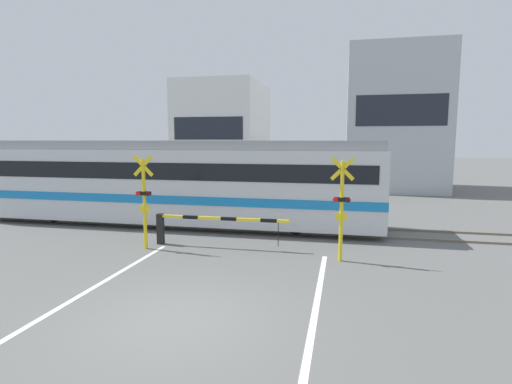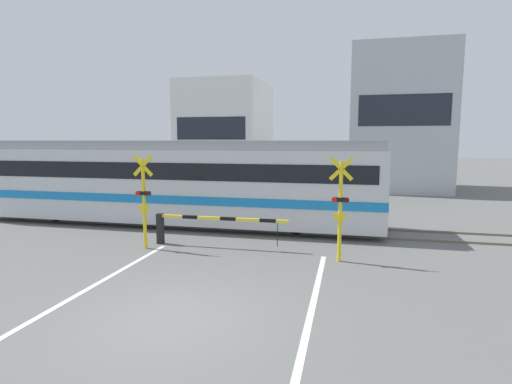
{
  "view_description": "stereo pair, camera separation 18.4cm",
  "coord_description": "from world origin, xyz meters",
  "views": [
    {
      "loc": [
        3.11,
        -6.82,
        3.47
      ],
      "look_at": [
        0.0,
        7.21,
        1.6
      ],
      "focal_mm": 28.0,
      "sensor_mm": 36.0,
      "label": 1
    },
    {
      "loc": [
        3.29,
        -6.78,
        3.47
      ],
      "look_at": [
        0.0,
        7.21,
        1.6
      ],
      "focal_mm": 28.0,
      "sensor_mm": 36.0,
      "label": 2
    }
  ],
  "objects": [
    {
      "name": "road_stripe_right",
      "position": [
        2.61,
        0.5,
        0.0
      ],
      "size": [
        0.14,
        8.99,
        0.01
      ],
      "color": "white",
      "rests_on": "ground_plane"
    },
    {
      "name": "ground_plane",
      "position": [
        0.0,
        0.0,
        0.0
      ],
      "size": [
        160.0,
        160.0,
        0.0
      ],
      "primitive_type": "plane",
      "color": "#60605E"
    },
    {
      "name": "pedestrian",
      "position": [
        1.1,
        14.65,
        1.0
      ],
      "size": [
        0.38,
        0.23,
        1.73
      ],
      "color": "#23232D",
      "rests_on": "ground_plane"
    },
    {
      "name": "building_right_of_street",
      "position": [
        6.46,
        23.49,
        4.84
      ],
      "size": [
        6.49,
        7.48,
        9.67
      ],
      "color": "#B2B7BC",
      "rests_on": "ground_plane"
    },
    {
      "name": "rail_track_far",
      "position": [
        0.0,
        9.11,
        0.04
      ],
      "size": [
        50.0,
        0.1,
        0.08
      ],
      "color": "#6B6051",
      "rests_on": "ground_plane"
    },
    {
      "name": "crossing_barrier_far",
      "position": [
        1.6,
        11.03,
        0.76
      ],
      "size": [
        4.45,
        0.2,
        1.03
      ],
      "color": "black",
      "rests_on": "ground_plane"
    },
    {
      "name": "commuter_train",
      "position": [
        -3.75,
        8.39,
        1.85
      ],
      "size": [
        16.73,
        2.85,
        3.46
      ],
      "color": "silver",
      "rests_on": "ground_plane"
    },
    {
      "name": "rail_track_near",
      "position": [
        0.0,
        7.67,
        0.04
      ],
      "size": [
        50.0,
        0.1,
        0.08
      ],
      "color": "#6B6051",
      "rests_on": "ground_plane"
    },
    {
      "name": "crossing_signal_left",
      "position": [
        -3.06,
        4.63,
        1.66
      ],
      "size": [
        0.68,
        0.15,
        3.01
      ],
      "color": "yellow",
      "rests_on": "ground_plane"
    },
    {
      "name": "crossing_barrier_near",
      "position": [
        -1.6,
        5.29,
        0.76
      ],
      "size": [
        4.45,
        0.2,
        1.03
      ],
      "color": "black",
      "rests_on": "ground_plane"
    },
    {
      "name": "crossing_signal_right",
      "position": [
        3.06,
        4.63,
        1.66
      ],
      "size": [
        0.68,
        0.15,
        3.01
      ],
      "color": "yellow",
      "rests_on": "ground_plane"
    },
    {
      "name": "building_left_of_street",
      "position": [
        -6.19,
        23.49,
        3.9
      ],
      "size": [
        5.95,
        7.48,
        7.8
      ],
      "color": "white",
      "rests_on": "ground_plane"
    },
    {
      "name": "road_stripe_left",
      "position": [
        -2.61,
        0.5,
        0.0
      ],
      "size": [
        0.14,
        8.99,
        0.01
      ],
      "color": "white",
      "rests_on": "ground_plane"
    }
  ]
}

